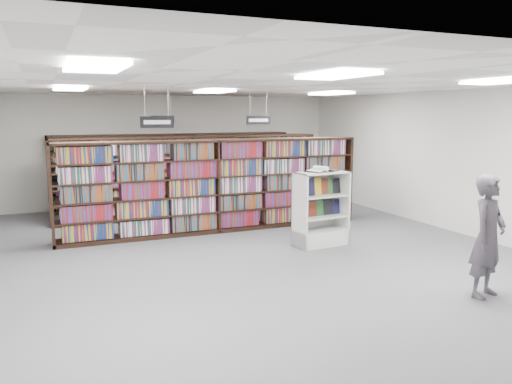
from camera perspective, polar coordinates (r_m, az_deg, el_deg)
name	(u,v)px	position (r m, az deg, el deg)	size (l,w,h in m)	color
floor	(249,253)	(9.76, -0.82, -6.95)	(12.00, 12.00, 0.00)	#56565B
ceiling	(248,85)	(9.40, -0.87, 12.17)	(10.00, 12.00, 0.10)	white
wall_back	(172,150)	(15.15, -9.53, 4.75)	(10.00, 0.10, 3.20)	silver
wall_right	(451,161)	(12.24, 21.39, 3.30)	(0.10, 12.00, 3.20)	silver
bookshelf_row_near	(215,186)	(11.38, -4.67, 0.71)	(7.00, 0.60, 2.10)	black
bookshelf_row_mid	(191,176)	(13.27, -7.42, 1.84)	(7.00, 0.60, 2.10)	black
bookshelf_row_far	(175,169)	(14.91, -9.20, 2.57)	(7.00, 0.60, 2.10)	black
aisle_sign_left	(157,121)	(9.90, -11.24, 7.96)	(0.65, 0.02, 0.80)	#B2B2B7
aisle_sign_right	(258,119)	(12.73, 0.27, 8.30)	(0.65, 0.02, 0.80)	#B2B2B7
aisle_sign_center	(162,119)	(14.02, -10.65, 8.20)	(0.65, 0.02, 0.80)	#B2B2B7
troffer_front_left	(95,67)	(5.73, -17.93, 13.45)	(0.60, 1.20, 0.04)	white
troffer_front_center	(336,75)	(6.73, 9.14, 13.02)	(0.60, 1.20, 0.04)	white
troffer_front_right	(504,81)	(8.70, 26.45, 11.26)	(0.60, 1.20, 0.04)	white
troffer_back_left	(70,89)	(10.71, -20.51, 11.00)	(0.60, 1.20, 0.04)	white
troffer_back_center	(214,91)	(11.27, -4.81, 11.39)	(0.60, 1.20, 0.04)	white
troffer_back_right	(331,94)	(12.55, 8.56, 11.07)	(0.60, 1.20, 0.04)	white
endcap_display	(320,220)	(10.32, 7.29, -3.24)	(1.13, 0.64, 1.51)	silver
open_book	(321,170)	(10.19, 7.47, 2.52)	(0.76, 0.60, 0.13)	black
shopper	(488,236)	(8.02, 24.99, -4.62)	(0.66, 0.43, 1.81)	#443F48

